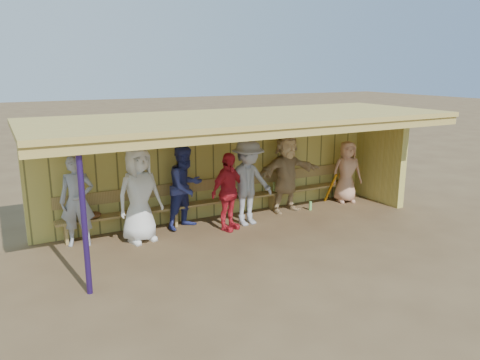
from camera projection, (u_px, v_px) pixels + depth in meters
name	position (u px, v px, depth m)	size (l,w,h in m)	color
ground	(248.00, 230.00, 10.19)	(90.00, 90.00, 0.00)	brown
player_a	(77.00, 201.00, 9.13)	(0.66, 0.43, 1.81)	#92959A
player_b	(139.00, 195.00, 9.34)	(0.95, 0.62, 1.94)	white
player_c	(186.00, 187.00, 10.16)	(0.90, 0.70, 1.85)	navy
player_d	(228.00, 192.00, 10.03)	(1.00, 0.42, 1.70)	red
player_e	(248.00, 183.00, 10.36)	(1.25, 0.72, 1.93)	#979A9F
player_f	(286.00, 173.00, 11.32)	(1.78, 0.57, 1.92)	tan
player_h	(347.00, 172.00, 12.17)	(0.79, 0.51, 1.61)	tan
dugout_structure	(248.00, 147.00, 10.55)	(8.80, 3.20, 2.50)	#C2B453
bench	(225.00, 195.00, 11.02)	(7.60, 0.34, 0.93)	#AA8948
dugout_equipment	(198.00, 202.00, 10.58)	(6.67, 0.62, 0.80)	gold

